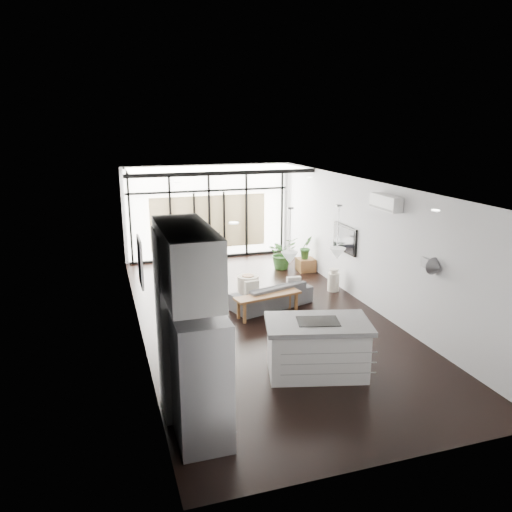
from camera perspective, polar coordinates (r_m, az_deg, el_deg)
floor at (r=10.74m, az=0.49°, el=-6.85°), size 5.00×10.00×0.00m
ceiling at (r=10.03m, az=0.52°, el=8.14°), size 5.00×10.00×0.00m
wall_left at (r=9.84m, az=-13.47°, el=-0.75°), size 0.02×10.00×2.80m
wall_right at (r=11.30m, az=12.64°, el=1.36°), size 0.02×10.00×2.80m
wall_back at (r=15.02m, az=-5.46°, el=5.04°), size 5.00×0.02×2.80m
wall_front at (r=6.04m, az=15.73°, el=-11.27°), size 5.00×0.02×2.80m
glazing at (r=14.91m, az=-5.36°, el=4.96°), size 5.00×0.20×2.80m
skylight at (r=13.87m, az=-4.70°, el=9.93°), size 4.70×1.90×0.06m
neighbour_building at (r=15.03m, az=-5.39°, el=3.88°), size 3.50×0.02×1.60m
island at (r=8.33m, az=6.99°, el=-10.34°), size 1.87×1.39×0.92m
cooktop at (r=8.14m, az=7.10°, el=-7.40°), size 0.76×0.60×0.01m
fridge at (r=6.53m, az=-6.24°, el=-13.95°), size 0.67×0.83×1.72m
appliance_column at (r=7.03m, az=-8.25°, el=-7.63°), size 0.68×0.72×2.65m
upper_cabinets at (r=6.27m, az=-7.98°, el=-0.51°), size 0.62×1.75×0.86m
pendant_left at (r=7.60m, az=3.86°, el=-0.19°), size 0.26×0.26×0.18m
pendant_right at (r=7.92m, az=9.26°, el=0.27°), size 0.26×0.26×0.18m
sofa at (r=11.17m, az=1.79°, el=-3.98°), size 1.94×1.07×0.73m
console_bench at (r=10.68m, az=1.35°, el=-5.61°), size 1.53×0.64×0.48m
pouf at (r=12.10m, az=-0.92°, el=-3.23°), size 0.65×0.65×0.41m
crate at (r=13.90m, az=5.69°, el=-0.99°), size 0.47×0.47×0.35m
plant_tall at (r=14.02m, az=2.98°, el=-0.04°), size 1.06×1.12×0.70m
plant_crate at (r=13.82m, az=5.73°, el=0.27°), size 0.47×0.70×0.29m
milk_can at (r=12.33m, az=8.85°, el=-2.70°), size 0.32×0.32×0.56m
bistro_set at (r=14.70m, az=-6.32°, el=0.53°), size 1.49×0.96×0.66m
tv at (r=12.16m, az=10.11°, el=1.97°), size 0.05×1.10×0.65m
ac_unit at (r=10.37m, az=14.61°, el=5.93°), size 0.22×0.90×0.30m
framed_art at (r=9.32m, az=-13.10°, el=-0.65°), size 0.04×0.70×0.90m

